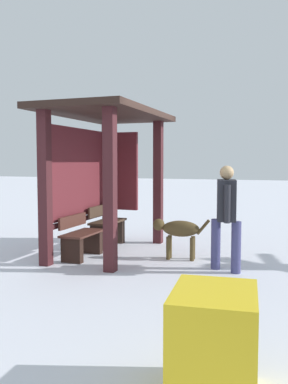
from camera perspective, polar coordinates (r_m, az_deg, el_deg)
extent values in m
plane|color=white|center=(7.43, -4.84, -8.27)|extent=(60.00, 60.00, 0.00)
cube|color=#431C20|center=(6.01, -4.68, 0.25)|extent=(0.16, 0.16, 2.38)
cube|color=#431C20|center=(8.13, 1.95, 1.30)|extent=(0.16, 0.16, 2.38)
cube|color=#431C20|center=(6.54, -13.43, 0.47)|extent=(0.16, 0.16, 2.38)
cube|color=#431C20|center=(8.52, -5.06, 1.42)|extent=(0.16, 0.16, 2.38)
cube|color=#31201A|center=(7.30, -4.96, 10.71)|extent=(2.81, 1.64, 0.10)
cube|color=maroon|center=(7.50, -8.71, 2.66)|extent=(2.11, 0.08, 1.55)
cube|color=#431C20|center=(7.56, -8.50, -3.69)|extent=(2.11, 0.06, 0.08)
cube|color=maroon|center=(8.37, -2.86, 2.86)|extent=(0.08, 0.60, 1.55)
cube|color=#4B2820|center=(7.02, -8.42, -5.62)|extent=(0.91, 0.40, 0.03)
cube|color=#4B2820|center=(7.07, -9.74, -3.94)|extent=(0.86, 0.04, 0.20)
cube|color=black|center=(7.36, -7.09, -6.83)|extent=(0.12, 0.34, 0.40)
cube|color=black|center=(6.75, -9.84, -7.88)|extent=(0.12, 0.34, 0.40)
cube|color=#402E22|center=(7.90, -4.96, -4.06)|extent=(0.91, 0.40, 0.04)
cube|color=#402E22|center=(7.95, -6.16, -2.57)|extent=(0.86, 0.04, 0.20)
cube|color=#2F221C|center=(8.26, -3.92, -5.41)|extent=(0.12, 0.34, 0.45)
cube|color=#2F221C|center=(7.62, -6.07, -6.23)|extent=(0.12, 0.34, 0.45)
cube|color=#26262D|center=(6.15, 11.22, -1.09)|extent=(0.48, 0.34, 0.59)
sphere|color=tan|center=(6.12, 11.28, 2.62)|extent=(0.20, 0.20, 0.20)
cylinder|color=#3F3F6F|center=(6.33, 9.80, -7.05)|extent=(0.16, 0.16, 0.75)
cylinder|color=#3F3F6F|center=(6.16, 12.51, -7.42)|extent=(0.16, 0.16, 0.75)
cylinder|color=#26262D|center=(6.42, 11.11, -1.13)|extent=(0.11, 0.11, 0.53)
cylinder|color=#26262D|center=(5.88, 11.33, -1.62)|extent=(0.11, 0.11, 0.53)
ellipsoid|color=#503F22|center=(6.85, 5.07, -5.02)|extent=(0.30, 0.63, 0.26)
sphere|color=#503F22|center=(6.91, 2.03, -4.49)|extent=(0.20, 0.20, 0.20)
cylinder|color=#503F22|center=(6.80, 8.11, -4.78)|extent=(0.07, 0.23, 0.26)
cylinder|color=#503F22|center=(7.01, 3.56, -7.46)|extent=(0.07, 0.07, 0.38)
cylinder|color=#503F22|center=(6.87, 3.34, -7.70)|extent=(0.07, 0.07, 0.38)
cylinder|color=#503F22|center=(6.95, 6.74, -7.57)|extent=(0.07, 0.07, 0.38)
cylinder|color=#503F22|center=(6.81, 6.59, -7.82)|extent=(0.07, 0.07, 0.38)
cube|color=yellow|center=(3.03, 9.57, -19.90)|extent=(0.75, 0.62, 0.74)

